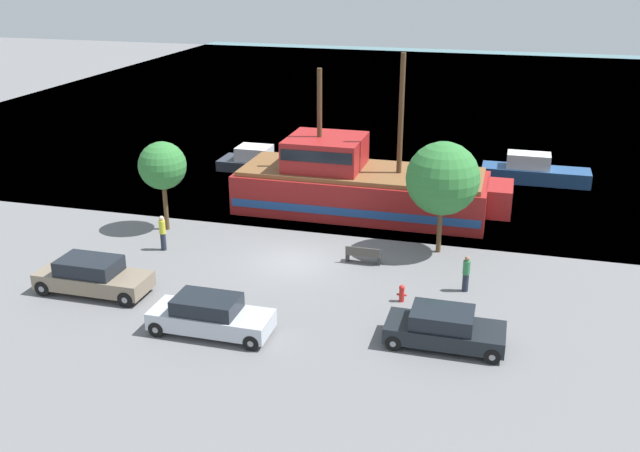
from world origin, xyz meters
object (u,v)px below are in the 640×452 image
at_px(moored_boat_dockside, 534,172).
at_px(bench_promenade_east, 363,255).
at_px(parked_car_curb_mid, 93,276).
at_px(pedestrian_walking_near, 466,274).
at_px(moored_boat_outer, 259,161).
at_px(parked_car_curb_front, 210,316).
at_px(fire_hydrant, 402,293).
at_px(pirate_ship, 359,185).
at_px(parked_car_curb_rear, 444,328).
at_px(pedestrian_walking_far, 163,233).

height_order(moored_boat_dockside, bench_promenade_east, moored_boat_dockside).
distance_m(parked_car_curb_mid, pedestrian_walking_near, 16.29).
height_order(moored_boat_outer, pedestrian_walking_near, pedestrian_walking_near).
height_order(parked_car_curb_front, parked_car_curb_mid, parked_car_curb_mid).
bearing_deg(parked_car_curb_mid, fire_hydrant, 11.58).
bearing_deg(moored_boat_dockside, bench_promenade_east, -116.87).
bearing_deg(pirate_ship, parked_car_curb_front, -99.36).
distance_m(parked_car_curb_rear, fire_hydrant, 3.81).
relative_size(moored_boat_dockside, parked_car_curb_front, 1.42).
bearing_deg(fire_hydrant, parked_car_curb_front, -145.66).
xyz_separation_m(moored_boat_outer, parked_car_curb_mid, (-0.49, -19.82, 0.19)).
distance_m(fire_hydrant, pedestrian_walking_near, 3.10).
relative_size(moored_boat_outer, parked_car_curb_rear, 1.25).
xyz_separation_m(moored_boat_dockside, moored_boat_outer, (-18.16, -2.03, -0.11)).
xyz_separation_m(parked_car_curb_mid, bench_promenade_east, (10.71, 6.19, -0.34)).
bearing_deg(parked_car_curb_front, parked_car_curb_mid, 163.07).
height_order(moored_boat_dockside, pedestrian_walking_near, moored_boat_dockside).
distance_m(fire_hydrant, pedestrian_walking_far, 12.66).
xyz_separation_m(fire_hydrant, pedestrian_walking_near, (2.53, 1.74, 0.43)).
bearing_deg(fire_hydrant, pedestrian_walking_near, 34.50).
bearing_deg(parked_car_curb_rear, pirate_ship, 114.61).
relative_size(bench_promenade_east, pedestrian_walking_near, 1.01).
xyz_separation_m(pedestrian_walking_near, pedestrian_walking_far, (-14.94, 0.74, 0.09)).
bearing_deg(pedestrian_walking_near, fire_hydrant, -145.50).
bearing_deg(pirate_ship, pedestrian_walking_far, -134.76).
distance_m(parked_car_curb_mid, parked_car_curb_rear, 15.25).
relative_size(pirate_ship, pedestrian_walking_far, 8.52).
relative_size(bench_promenade_east, pedestrian_walking_far, 0.93).
bearing_deg(pedestrian_walking_near, moored_boat_outer, 134.61).
relative_size(pirate_ship, moored_boat_dockside, 2.27).
xyz_separation_m(moored_boat_outer, pedestrian_walking_near, (15.18, -15.39, 0.25)).
height_order(parked_car_curb_front, fire_hydrant, parked_car_curb_front).
relative_size(moored_boat_dockside, parked_car_curb_rear, 1.52).
bearing_deg(pirate_ship, parked_car_curb_rear, -65.39).
bearing_deg(moored_boat_dockside, moored_boat_outer, -173.61).
relative_size(moored_boat_dockside, parked_car_curb_mid, 1.36).
height_order(moored_boat_outer, fire_hydrant, moored_boat_outer).
bearing_deg(parked_car_curb_front, pedestrian_walking_far, 128.36).
xyz_separation_m(parked_car_curb_mid, pedestrian_walking_far, (0.73, 5.17, 0.14)).
bearing_deg(pedestrian_walking_far, pedestrian_walking_near, -2.84).
relative_size(moored_boat_outer, pedestrian_walking_near, 3.37).
distance_m(moored_boat_dockside, parked_car_curb_mid, 28.73).
xyz_separation_m(parked_car_curb_mid, fire_hydrant, (13.14, 2.69, -0.37)).
xyz_separation_m(fire_hydrant, pedestrian_walking_far, (-12.40, 2.48, 0.51)).
bearing_deg(parked_car_curb_front, moored_boat_dockside, 62.68).
height_order(moored_boat_dockside, parked_car_curb_front, moored_boat_dockside).
height_order(parked_car_curb_mid, pedestrian_walking_near, pedestrian_walking_near).
xyz_separation_m(parked_car_curb_rear, bench_promenade_east, (-4.53, 6.66, -0.27)).
height_order(parked_car_curb_mid, parked_car_curb_rear, parked_car_curb_mid).
bearing_deg(parked_car_curb_front, moored_boat_outer, 105.10).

